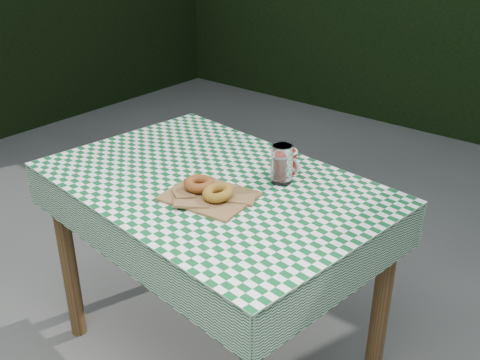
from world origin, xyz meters
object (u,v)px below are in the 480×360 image
(table, at_px, (214,277))
(coffee_mug, at_px, (286,161))
(drinking_glass, at_px, (282,164))
(paper_bag, at_px, (209,196))

(table, distance_m, coffee_mug, 0.49)
(table, xyz_separation_m, drinking_glass, (0.18, 0.14, 0.44))
(paper_bag, xyz_separation_m, drinking_glass, (0.11, 0.23, 0.06))
(coffee_mug, relative_size, drinking_glass, 1.11)
(table, xyz_separation_m, paper_bag, (0.07, -0.09, 0.39))
(coffee_mug, height_order, drinking_glass, drinking_glass)
(paper_bag, relative_size, coffee_mug, 1.85)
(paper_bag, distance_m, drinking_glass, 0.26)
(table, relative_size, coffee_mug, 7.82)
(table, height_order, drinking_glass, drinking_glass)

